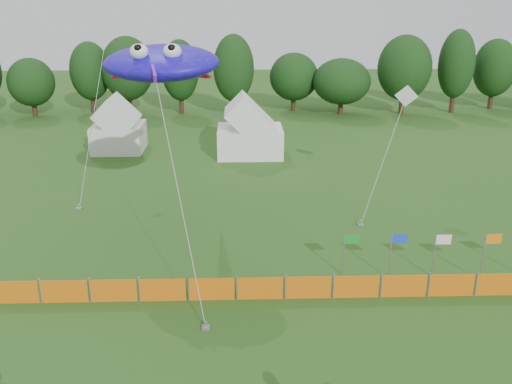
{
  "coord_description": "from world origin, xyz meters",
  "views": [
    {
      "loc": [
        -0.64,
        -13.47,
        12.11
      ],
      "look_at": [
        0.0,
        6.0,
        5.2
      ],
      "focal_mm": 40.0,
      "sensor_mm": 36.0,
      "label": 1
    }
  ],
  "objects_px": {
    "tent_left": "(118,129)",
    "barrier_fence": "(260,288)",
    "tent_right": "(250,132)",
    "stingray_kite": "(162,62)"
  },
  "relations": [
    {
      "from": "tent_left",
      "to": "barrier_fence",
      "type": "relative_size",
      "value": 0.18
    },
    {
      "from": "barrier_fence",
      "to": "tent_right",
      "type": "bearing_deg",
      "value": 89.77
    },
    {
      "from": "tent_left",
      "to": "barrier_fence",
      "type": "distance_m",
      "value": 25.84
    },
    {
      "from": "tent_left",
      "to": "stingray_kite",
      "type": "relative_size",
      "value": 0.25
    },
    {
      "from": "tent_right",
      "to": "barrier_fence",
      "type": "distance_m",
      "value": 22.03
    },
    {
      "from": "barrier_fence",
      "to": "stingray_kite",
      "type": "height_order",
      "value": "stingray_kite"
    },
    {
      "from": "tent_left",
      "to": "stingray_kite",
      "type": "bearing_deg",
      "value": -71.02
    },
    {
      "from": "tent_right",
      "to": "stingray_kite",
      "type": "bearing_deg",
      "value": -105.73
    },
    {
      "from": "tent_right",
      "to": "barrier_fence",
      "type": "height_order",
      "value": "tent_right"
    },
    {
      "from": "tent_right",
      "to": "tent_left",
      "type": "bearing_deg",
      "value": 170.86
    }
  ]
}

